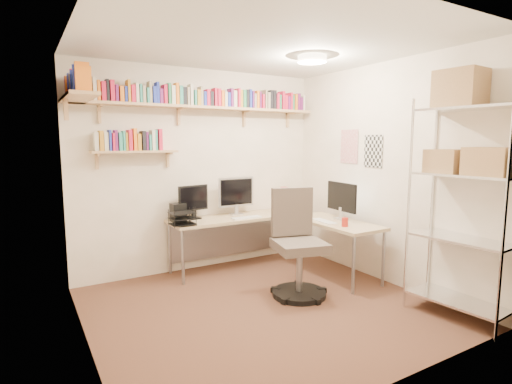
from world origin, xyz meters
TOP-DOWN VIEW (x-y plane):
  - ground at (0.00, 0.00)m, footprint 3.20×3.20m
  - room_shell at (0.00, 0.00)m, footprint 3.24×3.04m
  - wall_shelves at (-0.40, 1.30)m, footprint 3.12×1.09m
  - corner_desk at (0.48, 0.99)m, footprint 2.05×1.74m
  - office_chair at (0.48, 0.11)m, footprint 0.61×0.62m
  - wire_rack at (1.42, -1.08)m, footprint 0.50×0.90m

SIDE VIEW (x-z plane):
  - ground at x=0.00m, z-range 0.00..0.00m
  - office_chair at x=0.48m, z-range -0.09..1.03m
  - corner_desk at x=0.48m, z-range 0.08..1.24m
  - wire_rack at x=1.42m, z-range 0.41..2.66m
  - room_shell at x=0.00m, z-range 0.29..2.81m
  - wall_shelves at x=-0.40m, z-range 1.63..2.42m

